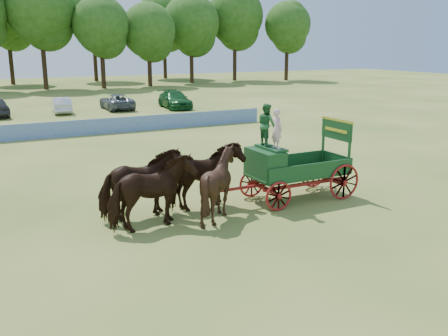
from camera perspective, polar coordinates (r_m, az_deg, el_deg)
ground at (r=17.90m, az=0.60°, el=-5.07°), size 160.00×160.00×0.00m
horse_lead_left at (r=16.16m, az=-8.24°, el=-2.87°), size 3.01×1.72×2.40m
horse_lead_right at (r=17.16m, az=-9.46°, el=-1.91°), size 2.96×1.58×2.40m
horse_wheel_left at (r=17.05m, az=-0.61°, el=-1.81°), size 2.22×1.98×2.40m
horse_wheel_right at (r=18.01m, az=-2.19°, el=-0.97°), size 3.00×1.71×2.40m
farm_dray at (r=18.90m, az=6.63°, el=0.99°), size 6.00×2.00×3.72m
sponsor_banner at (r=34.08m, az=-15.34°, el=4.50°), size 26.00×0.08×1.05m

